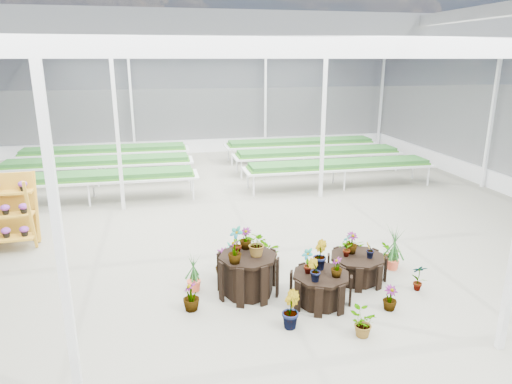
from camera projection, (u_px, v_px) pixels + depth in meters
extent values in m
plane|color=gray|center=(252.00, 257.00, 10.06)|extent=(24.00, 24.00, 0.00)
cylinder|color=black|center=(248.00, 274.00, 8.41)|extent=(1.47, 1.47, 0.76)
cylinder|color=black|center=(320.00, 288.00, 8.11)|extent=(1.37, 1.37, 0.55)
cylinder|color=black|center=(357.00, 267.00, 8.97)|extent=(1.41, 1.41, 0.50)
imported|color=#215220|center=(237.00, 240.00, 8.33)|extent=(0.31, 0.33, 0.52)
imported|color=#215220|center=(258.00, 244.00, 8.22)|extent=(0.57, 0.57, 0.48)
imported|color=#215220|center=(246.00, 238.00, 8.55)|extent=(0.32, 0.32, 0.41)
imported|color=#215220|center=(235.00, 252.00, 7.93)|extent=(0.34, 0.34, 0.43)
imported|color=#215220|center=(308.00, 261.00, 8.00)|extent=(0.23, 0.28, 0.47)
imported|color=#215220|center=(337.00, 267.00, 7.88)|extent=(0.22, 0.22, 0.36)
imported|color=#215220|center=(319.00, 255.00, 8.17)|extent=(0.28, 0.33, 0.53)
imported|color=#215220|center=(314.00, 270.00, 7.72)|extent=(0.28, 0.27, 0.40)
imported|color=#215220|center=(347.00, 245.00, 8.82)|extent=(0.28, 0.30, 0.47)
imported|color=#215220|center=(370.00, 250.00, 8.75)|extent=(0.24, 0.23, 0.34)
imported|color=#215220|center=(351.00, 243.00, 8.98)|extent=(0.27, 0.27, 0.43)
imported|color=#215220|center=(191.00, 296.00, 7.85)|extent=(0.37, 0.37, 0.53)
imported|color=#215220|center=(224.00, 264.00, 9.01)|extent=(0.38, 0.38, 0.61)
imported|color=#215220|center=(290.00, 309.00, 7.35)|extent=(0.32, 0.38, 0.63)
imported|color=#215220|center=(362.00, 323.00, 7.12)|extent=(0.55, 0.54, 0.46)
imported|color=#215220|center=(390.00, 298.00, 7.88)|extent=(0.29, 0.29, 0.44)
imported|color=#215220|center=(419.00, 277.00, 8.54)|extent=(0.31, 0.23, 0.53)
imported|color=#215220|center=(391.00, 255.00, 9.50)|extent=(0.59, 0.61, 0.52)
imported|color=#215220|center=(351.00, 251.00, 9.63)|extent=(0.61, 0.56, 0.59)
imported|color=#215220|center=(270.00, 253.00, 9.59)|extent=(0.49, 0.55, 0.56)
imported|color=#215220|center=(232.00, 257.00, 9.32)|extent=(0.37, 0.39, 0.61)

